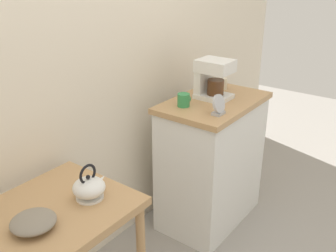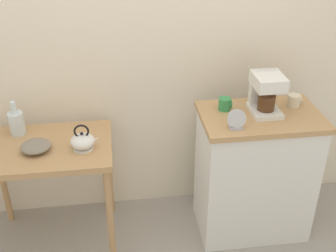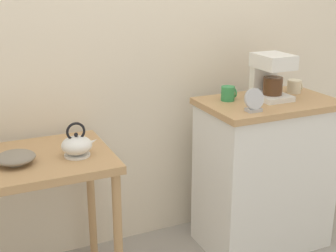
{
  "view_description": "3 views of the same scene",
  "coord_description": "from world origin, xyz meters",
  "views": [
    {
      "loc": [
        -1.41,
        -1.17,
        1.76
      ],
      "look_at": [
        0.19,
        0.03,
        0.9
      ],
      "focal_mm": 41.06,
      "sensor_mm": 36.0,
      "label": 1
    },
    {
      "loc": [
        -0.23,
        -2.28,
        2.21
      ],
      "look_at": [
        0.07,
        -0.04,
        0.91
      ],
      "focal_mm": 46.03,
      "sensor_mm": 36.0,
      "label": 2
    },
    {
      "loc": [
        -0.91,
        -2.1,
        1.62
      ],
      "look_at": [
        0.05,
        0.02,
        0.85
      ],
      "focal_mm": 49.97,
      "sensor_mm": 36.0,
      "label": 3
    }
  ],
  "objects": [
    {
      "name": "back_wall",
      "position": [
        0.1,
        0.45,
        1.4
      ],
      "size": [
        4.4,
        0.1,
        2.8
      ],
      "primitive_type": "cube",
      "color": "beige",
      "rests_on": "ground_plane"
    },
    {
      "name": "wooden_table",
      "position": [
        -0.69,
        0.06,
        0.66
      ],
      "size": [
        0.83,
        0.57,
        0.77
      ],
      "color": "tan",
      "rests_on": "ground_plane"
    },
    {
      "name": "kitchen_counter",
      "position": [
        0.68,
        0.02,
        0.46
      ],
      "size": [
        0.77,
        0.49,
        0.92
      ],
      "color": "white",
      "rests_on": "ground_plane"
    },
    {
      "name": "bowl_stoneware",
      "position": [
        -0.73,
        0.01,
        0.8
      ],
      "size": [
        0.18,
        0.18,
        0.06
      ],
      "color": "gray",
      "rests_on": "wooden_table"
    },
    {
      "name": "teakettle",
      "position": [
        -0.44,
        -0.01,
        0.83
      ],
      "size": [
        0.18,
        0.15,
        0.17
      ],
      "color": "white",
      "rests_on": "wooden_table"
    },
    {
      "name": "coffee_maker",
      "position": [
        0.7,
        0.06,
        1.06
      ],
      "size": [
        0.18,
        0.22,
        0.26
      ],
      "color": "white",
      "rests_on": "kitchen_counter"
    },
    {
      "name": "mug_small_cream",
      "position": [
        0.92,
        0.1,
        0.96
      ],
      "size": [
        0.09,
        0.08,
        0.08
      ],
      "color": "beige",
      "rests_on": "kitchen_counter"
    },
    {
      "name": "mug_tall_green",
      "position": [
        0.46,
        0.11,
        0.96
      ],
      "size": [
        0.08,
        0.08,
        0.08
      ],
      "color": "#338C4C",
      "rests_on": "kitchen_counter"
    },
    {
      "name": "table_clock",
      "position": [
        0.47,
        -0.14,
        0.97
      ],
      "size": [
        0.11,
        0.06,
        0.12
      ],
      "color": "#B2B5BA",
      "rests_on": "kitchen_counter"
    }
  ]
}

